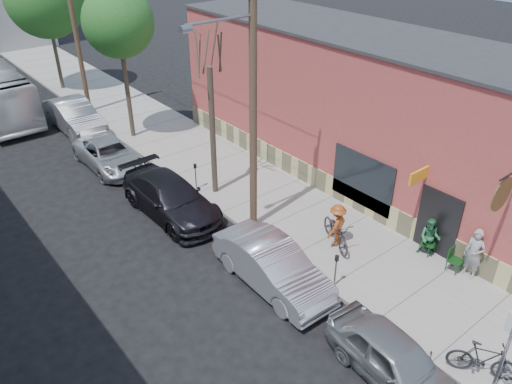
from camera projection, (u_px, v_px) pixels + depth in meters
ground at (282, 318)px, 15.57m from camera, size 120.00×120.00×0.00m
sidewalk at (200, 157)px, 25.20m from camera, size 4.50×58.00×0.15m
cafe_building at (360, 108)px, 22.13m from camera, size 6.60×20.20×6.61m
sign_post at (507, 347)px, 12.20m from camera, size 0.07×0.45×2.80m
parking_meter_near at (336, 266)px, 16.25m from camera, size 0.14×0.14×1.24m
parking_meter_far at (195, 172)px, 21.83m from camera, size 0.14×0.14×1.24m
utility_pole_near at (252, 98)px, 17.13m from camera, size 3.57×0.28×10.00m
utility_pole_far at (74, 23)px, 27.90m from camera, size 1.80×0.28×10.00m
tree_bare at (213, 133)px, 20.70m from camera, size 0.24×0.24×5.57m
tree_leafy_mid at (118, 23)px, 24.30m from camera, size 3.50×3.50×7.75m
patio_chair_a at (428, 243)px, 17.99m from camera, size 0.66×0.66×0.88m
patio_chair_b at (455, 260)px, 17.13m from camera, size 0.55×0.55×0.88m
patron_grey at (474, 254)px, 16.65m from camera, size 0.46×0.69×1.87m
patron_green at (430, 238)px, 17.74m from camera, size 0.79×0.89×1.51m
cyclist at (337, 225)px, 18.26m from camera, size 1.21×0.87×1.69m
cyclist_bike at (336, 232)px, 18.40m from camera, size 1.56×2.26×1.13m
parked_bike_a at (484, 360)px, 13.27m from camera, size 1.43×1.86×1.12m
car_0 at (394, 360)px, 13.27m from camera, size 2.03×4.31×1.42m
car_1 at (272, 266)px, 16.56m from camera, size 1.77×4.83×1.58m
car_2 at (171, 198)px, 20.37m from camera, size 2.29×5.43×1.56m
car_3 at (109, 155)px, 24.08m from camera, size 2.19×4.71×1.31m
car_4 at (74, 116)px, 27.88m from camera, size 1.84×5.20×1.71m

